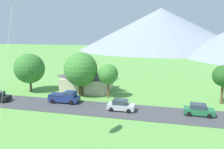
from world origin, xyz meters
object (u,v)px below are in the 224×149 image
(tree_center, at_px, (81,69))
(house_left_center, at_px, (87,80))
(tree_near_left, at_px, (108,74))
(pickup_truck_navy_west_side, at_px, (65,97))
(tree_right_of_center, at_px, (30,68))
(parked_car_green_mid_east, at_px, (199,110))
(parked_car_silver_east_end, at_px, (121,105))
(tree_left_of_center, at_px, (224,76))

(tree_center, bearing_deg, house_left_center, 93.67)
(tree_near_left, height_order, tree_center, tree_center)
(tree_near_left, bearing_deg, house_left_center, 144.34)
(pickup_truck_navy_west_side, bearing_deg, house_left_center, 84.47)
(tree_center, bearing_deg, pickup_truck_navy_west_side, -103.07)
(house_left_center, height_order, tree_right_of_center, tree_right_of_center)
(tree_center, bearing_deg, tree_right_of_center, 177.57)
(parked_car_green_mid_east, xyz_separation_m, parked_car_silver_east_end, (-11.41, -0.72, 0.00))
(parked_car_green_mid_east, bearing_deg, tree_right_of_center, 169.07)
(house_left_center, distance_m, parked_car_green_mid_east, 22.88)
(parked_car_green_mid_east, bearing_deg, parked_car_silver_east_end, -176.38)
(tree_near_left, relative_size, tree_center, 0.76)
(parked_car_green_mid_east, relative_size, parked_car_silver_east_end, 1.01)
(pickup_truck_navy_west_side, bearing_deg, tree_near_left, 37.08)
(tree_right_of_center, distance_m, parked_car_silver_east_end, 21.77)
(house_left_center, height_order, parked_car_green_mid_east, house_left_center)
(tree_left_of_center, distance_m, parked_car_silver_east_end, 18.07)
(tree_left_of_center, distance_m, pickup_truck_navy_west_side, 27.03)
(tree_right_of_center, bearing_deg, house_left_center, 17.92)
(house_left_center, height_order, parked_car_silver_east_end, house_left_center)
(tree_right_of_center, relative_size, pickup_truck_navy_west_side, 1.50)
(tree_left_of_center, distance_m, parked_car_green_mid_east, 9.03)
(tree_left_of_center, xyz_separation_m, parked_car_silver_east_end, (-15.98, -7.45, -3.94))
(house_left_center, bearing_deg, pickup_truck_navy_west_side, -95.53)
(house_left_center, xyz_separation_m, tree_left_of_center, (25.26, -2.95, 2.55))
(parked_car_silver_east_end, bearing_deg, tree_near_left, 120.07)
(tree_near_left, height_order, parked_car_green_mid_east, tree_near_left)
(tree_near_left, bearing_deg, pickup_truck_navy_west_side, -142.92)
(tree_near_left, xyz_separation_m, pickup_truck_navy_west_side, (-6.42, -4.85, -3.36))
(house_left_center, xyz_separation_m, pickup_truck_navy_west_side, (-0.86, -8.84, -1.19))
(tree_left_of_center, relative_size, parked_car_silver_east_end, 1.57)
(house_left_center, bearing_deg, tree_near_left, -35.66)
(house_left_center, relative_size, parked_car_green_mid_east, 2.36)
(house_left_center, bearing_deg, tree_left_of_center, -6.67)
(tree_near_left, xyz_separation_m, tree_left_of_center, (19.69, 1.04, 0.38))
(tree_left_of_center, height_order, parked_car_silver_east_end, tree_left_of_center)
(house_left_center, distance_m, tree_near_left, 7.18)
(house_left_center, relative_size, tree_center, 1.21)
(tree_left_of_center, bearing_deg, parked_car_silver_east_end, -155.00)
(house_left_center, distance_m, pickup_truck_navy_west_side, 8.96)
(tree_left_of_center, relative_size, tree_right_of_center, 0.85)
(pickup_truck_navy_west_side, bearing_deg, tree_left_of_center, 12.71)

